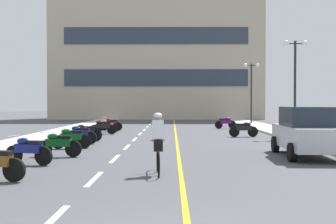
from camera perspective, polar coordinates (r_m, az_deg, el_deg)
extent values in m
plane|color=#47474C|center=(26.09, 0.49, -3.10)|extent=(140.00, 140.00, 0.00)
cube|color=#B7B2A8|center=(29.95, -13.43, -2.46)|extent=(2.40, 72.00, 0.12)
cube|color=#B7B2A8|center=(29.95, 14.42, -2.47)|extent=(2.40, 72.00, 0.12)
cube|color=silver|center=(7.55, -15.36, -13.87)|extent=(0.14, 2.20, 0.01)
cube|color=silver|center=(11.36, -9.77, -8.73)|extent=(0.14, 2.20, 0.01)
cube|color=silver|center=(15.27, -7.08, -6.17)|extent=(0.14, 2.20, 0.01)
cube|color=silver|center=(19.22, -5.50, -4.64)|extent=(0.14, 2.20, 0.01)
cube|color=silver|center=(23.18, -4.47, -3.64)|extent=(0.14, 2.20, 0.01)
cube|color=silver|center=(27.16, -3.73, -2.93)|extent=(0.14, 2.20, 0.01)
cube|color=silver|center=(31.14, -3.19, -2.39)|extent=(0.14, 2.20, 0.01)
cube|color=silver|center=(35.12, -2.77, -1.98)|extent=(0.14, 2.20, 0.01)
cube|color=silver|center=(39.11, -2.44, -1.66)|extent=(0.14, 2.20, 0.01)
cube|color=silver|center=(43.10, -2.16, -1.39)|extent=(0.14, 2.20, 0.01)
cube|color=silver|center=(47.10, -1.94, -1.17)|extent=(0.14, 2.20, 0.01)
cube|color=silver|center=(51.09, -1.75, -0.98)|extent=(0.14, 2.20, 0.01)
cube|color=gold|center=(29.08, 0.99, -2.65)|extent=(0.12, 66.00, 0.01)
cube|color=#BCAD93|center=(53.44, -1.49, 7.88)|extent=(25.50, 6.07, 16.32)
cube|color=#2D3847|center=(50.08, -1.62, 4.57)|extent=(21.42, 0.10, 1.96)
cube|color=#2D3847|center=(50.61, -1.62, 10.12)|extent=(21.42, 0.10, 1.96)
cylinder|color=black|center=(26.24, 16.52, 3.12)|extent=(0.14, 0.14, 5.48)
cylinder|color=black|center=(26.45, 16.55, 8.73)|extent=(1.10, 0.08, 0.08)
sphere|color=white|center=(26.31, 15.39, 8.78)|extent=(0.36, 0.36, 0.36)
sphere|color=white|center=(26.61, 17.70, 8.68)|extent=(0.36, 0.36, 0.36)
cylinder|color=black|center=(39.78, 11.00, 2.44)|extent=(0.14, 0.14, 5.42)
cylinder|color=black|center=(39.92, 11.02, 6.12)|extent=(1.10, 0.08, 0.08)
sphere|color=white|center=(39.82, 10.23, 6.13)|extent=(0.36, 0.36, 0.36)
sphere|color=white|center=(40.02, 11.80, 6.10)|extent=(0.36, 0.36, 0.36)
cylinder|color=black|center=(17.62, 14.05, -4.17)|extent=(0.25, 0.65, 0.64)
cylinder|color=black|center=(18.03, 19.37, -4.08)|extent=(0.25, 0.65, 0.64)
cylinder|color=black|center=(14.90, 16.15, -5.16)|extent=(0.25, 0.65, 0.64)
cube|color=#B7B7BC|center=(16.42, 17.92, -3.18)|extent=(1.87, 4.27, 0.80)
cube|color=#1E2833|center=(16.38, 17.94, -0.57)|extent=(1.65, 2.26, 0.70)
cylinder|color=black|center=(11.38, -19.79, -7.26)|extent=(0.61, 0.24, 0.60)
cube|color=black|center=(11.49, -21.05, -5.07)|extent=(0.48, 0.34, 0.10)
cylinder|color=black|center=(14.70, -19.79, -5.35)|extent=(0.60, 0.28, 0.60)
cylinder|color=black|center=(14.06, -16.23, -5.63)|extent=(0.60, 0.28, 0.60)
cube|color=navy|center=(14.35, -18.06, -4.62)|extent=(0.94, 0.54, 0.28)
ellipsoid|color=navy|center=(14.45, -18.71, -3.70)|extent=(0.49, 0.36, 0.22)
cube|color=black|center=(14.18, -17.24, -3.87)|extent=(0.49, 0.36, 0.10)
cylinder|color=silver|center=(14.64, -19.81, -3.02)|extent=(0.21, 0.58, 0.03)
cylinder|color=black|center=(16.31, -16.18, -4.68)|extent=(0.61, 0.14, 0.60)
cylinder|color=black|center=(15.96, -12.47, -4.79)|extent=(0.61, 0.14, 0.60)
cube|color=#0C4C19|center=(16.11, -14.35, -3.96)|extent=(0.92, 0.34, 0.28)
ellipsoid|color=#0C4C19|center=(16.15, -15.03, -3.17)|extent=(0.46, 0.27, 0.22)
cube|color=black|center=(16.01, -13.51, -3.27)|extent=(0.46, 0.27, 0.10)
cylinder|color=silver|center=(16.26, -16.19, -2.58)|extent=(0.07, 0.60, 0.03)
cylinder|color=black|center=(18.96, -14.40, -3.85)|extent=(0.61, 0.18, 0.60)
cylinder|color=black|center=(18.85, -11.07, -3.87)|extent=(0.61, 0.18, 0.60)
cube|color=#0C4C19|center=(18.88, -12.74, -3.20)|extent=(0.93, 0.39, 0.28)
ellipsoid|color=#0C4C19|center=(18.88, -13.35, -2.53)|extent=(0.47, 0.29, 0.22)
cube|color=black|center=(18.84, -11.99, -2.59)|extent=(0.47, 0.29, 0.10)
cylinder|color=silver|center=(18.92, -14.41, -2.04)|extent=(0.11, 0.60, 0.03)
cylinder|color=black|center=(21.17, -13.02, -3.32)|extent=(0.61, 0.20, 0.60)
cylinder|color=black|center=(20.76, -10.23, -3.40)|extent=(0.61, 0.20, 0.60)
cube|color=navy|center=(20.94, -11.64, -2.76)|extent=(0.94, 0.43, 0.28)
ellipsoid|color=navy|center=(21.01, -12.15, -2.15)|extent=(0.48, 0.31, 0.22)
cube|color=black|center=(20.84, -11.00, -2.23)|extent=(0.48, 0.31, 0.10)
cylinder|color=silver|center=(21.13, -13.02, -1.70)|extent=(0.13, 0.60, 0.03)
cylinder|color=black|center=(22.40, -12.34, -3.07)|extent=(0.61, 0.19, 0.60)
cylinder|color=black|center=(22.35, -9.52, -3.07)|extent=(0.61, 0.19, 0.60)
cube|color=black|center=(22.35, -10.94, -2.51)|extent=(0.93, 0.41, 0.28)
ellipsoid|color=black|center=(22.35, -11.45, -1.94)|extent=(0.47, 0.30, 0.22)
cube|color=black|center=(22.33, -10.30, -1.99)|extent=(0.47, 0.30, 0.10)
cylinder|color=silver|center=(22.37, -12.35, -1.54)|extent=(0.12, 0.60, 0.03)
cylinder|color=black|center=(25.31, 11.20, -2.57)|extent=(0.61, 0.16, 0.60)
cylinder|color=black|center=(25.02, 8.79, -2.61)|extent=(0.61, 0.16, 0.60)
cube|color=black|center=(25.14, 10.01, -2.09)|extent=(0.92, 0.37, 0.28)
ellipsoid|color=black|center=(25.19, 10.45, -1.59)|extent=(0.46, 0.28, 0.22)
cube|color=black|center=(25.07, 9.46, -1.64)|extent=(0.46, 0.28, 0.10)
cylinder|color=silver|center=(25.28, 11.21, -1.22)|extent=(0.09, 0.60, 0.03)
cylinder|color=black|center=(27.19, -9.80, -2.31)|extent=(0.61, 0.16, 0.60)
cylinder|color=black|center=(27.13, -7.48, -2.31)|extent=(0.61, 0.16, 0.60)
cube|color=black|center=(27.14, -8.65, -1.85)|extent=(0.92, 0.37, 0.28)
ellipsoid|color=black|center=(27.14, -9.07, -1.38)|extent=(0.46, 0.29, 0.22)
cube|color=black|center=(27.12, -8.12, -1.42)|extent=(0.46, 0.29, 0.10)
cylinder|color=silver|center=(27.16, -9.81, -1.05)|extent=(0.09, 0.60, 0.03)
cylinder|color=black|center=(28.69, -9.28, -2.12)|extent=(0.60, 0.27, 0.60)
cylinder|color=black|center=(28.85, -7.11, -2.10)|extent=(0.60, 0.27, 0.60)
cube|color=orange|center=(28.75, -8.19, -1.67)|extent=(0.94, 0.53, 0.28)
ellipsoid|color=orange|center=(28.71, -8.59, -1.24)|extent=(0.49, 0.36, 0.22)
cube|color=black|center=(28.78, -7.70, -1.27)|extent=(0.49, 0.36, 0.10)
cylinder|color=silver|center=(28.66, -9.28, -0.93)|extent=(0.20, 0.58, 0.03)
cylinder|color=black|center=(31.04, -8.47, -1.87)|extent=(0.60, 0.29, 0.60)
cylinder|color=black|center=(30.55, -6.64, -1.91)|extent=(0.60, 0.29, 0.60)
cube|color=#590C59|center=(30.78, -7.56, -1.48)|extent=(0.94, 0.55, 0.28)
ellipsoid|color=#590C59|center=(30.86, -7.89, -1.07)|extent=(0.49, 0.37, 0.22)
cube|color=black|center=(30.66, -7.14, -1.12)|extent=(0.49, 0.37, 0.10)
cylinder|color=silver|center=(31.01, -8.47, -0.76)|extent=(0.22, 0.58, 0.03)
cylinder|color=black|center=(33.30, 8.51, -1.66)|extent=(0.60, 0.26, 0.60)
cylinder|color=black|center=(32.87, 6.75, -1.69)|extent=(0.60, 0.26, 0.60)
cube|color=#590C59|center=(33.07, 7.64, -1.30)|extent=(0.94, 0.52, 0.28)
ellipsoid|color=#590C59|center=(33.14, 7.95, -0.91)|extent=(0.49, 0.35, 0.22)
cube|color=black|center=(32.96, 7.24, -0.95)|extent=(0.49, 0.35, 0.10)
cylinder|color=silver|center=(33.27, 8.51, -0.63)|extent=(0.19, 0.59, 0.03)
torus|color=black|center=(12.44, -1.43, -6.28)|extent=(0.09, 0.72, 0.72)
torus|color=black|center=(11.40, -1.26, -6.97)|extent=(0.09, 0.72, 0.72)
cylinder|color=red|center=(11.86, -1.34, -5.19)|extent=(0.10, 0.95, 0.04)
cube|color=black|center=(11.69, -1.32, -4.20)|extent=(0.11, 0.21, 0.06)
cylinder|color=red|center=(12.28, -1.41, -3.80)|extent=(0.42, 0.06, 0.03)
cube|color=black|center=(11.74, -1.33, -4.52)|extent=(0.26, 0.38, 0.28)
cube|color=white|center=(11.86, -1.35, -2.52)|extent=(0.35, 0.47, 0.61)
sphere|color=#8C6647|center=(11.97, -1.37, -0.81)|extent=(0.20, 0.20, 0.20)
ellipsoid|color=white|center=(11.97, -1.37, -0.47)|extent=(0.24, 0.26, 0.16)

